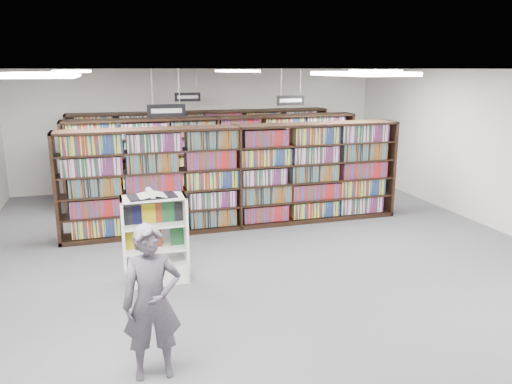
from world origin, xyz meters
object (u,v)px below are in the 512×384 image
object	(u,v)px
endcap_display	(156,252)
open_book	(152,195)
shopper	(152,303)
bookshelf_row_near	(238,177)

from	to	relation	value
endcap_display	open_book	size ratio (longest dim) A/B	1.84
endcap_display	open_book	xyz separation A→B (m)	(-0.02, -0.05, 0.92)
endcap_display	open_book	distance (m)	0.92
shopper	open_book	bearing A→B (deg)	86.77
bookshelf_row_near	shopper	xyz separation A→B (m)	(-2.17, -4.77, -0.21)
endcap_display	shopper	world-z (taller)	shopper
endcap_display	bookshelf_row_near	bearing A→B (deg)	50.31
shopper	endcap_display	bearing A→B (deg)	86.45
bookshelf_row_near	endcap_display	world-z (taller)	bookshelf_row_near
open_book	shopper	bearing A→B (deg)	-101.17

